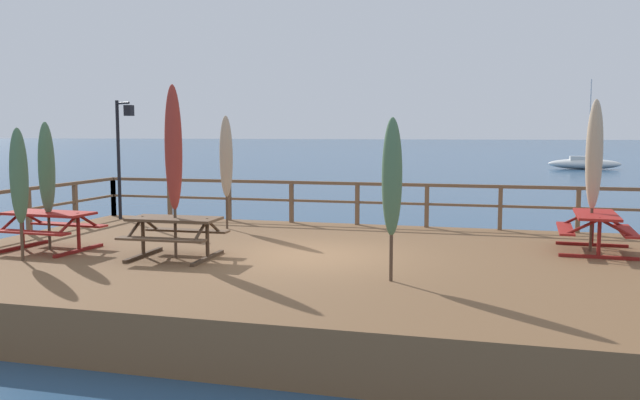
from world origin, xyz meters
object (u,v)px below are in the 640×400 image
(lamp_post_hooked, at_px, (122,141))
(sailboat_distant, at_px, (584,163))
(patio_umbrella_tall_back_left, at_px, (47,169))
(picnic_table_front_left, at_px, (175,229))
(patio_umbrella_tall_mid_left, at_px, (173,149))
(patio_umbrella_short_back, at_px, (226,157))
(picnic_table_mid_centre, at_px, (596,224))
(patio_umbrella_tall_back_right, at_px, (392,178))
(picnic_table_mid_left, at_px, (50,223))
(patio_umbrella_tall_mid_right, at_px, (594,155))
(patio_umbrella_short_mid, at_px, (19,177))

(lamp_post_hooked, relative_size, sailboat_distant, 0.41)
(patio_umbrella_tall_back_left, xyz_separation_m, lamp_post_hooked, (-1.06, 4.47, 0.49))
(lamp_post_hooked, bearing_deg, picnic_table_front_left, -49.80)
(patio_umbrella_tall_mid_left, distance_m, patio_umbrella_short_back, 3.82)
(picnic_table_mid_centre, height_order, patio_umbrella_tall_back_right, patio_umbrella_tall_back_right)
(picnic_table_mid_centre, bearing_deg, patio_umbrella_tall_back_right, -134.46)
(picnic_table_front_left, relative_size, picnic_table_mid_left, 0.94)
(patio_umbrella_short_back, height_order, patio_umbrella_tall_back_right, patio_umbrella_short_back)
(patio_umbrella_tall_mid_right, height_order, patio_umbrella_tall_back_right, patio_umbrella_tall_mid_right)
(picnic_table_mid_centre, relative_size, patio_umbrella_tall_back_right, 0.72)
(patio_umbrella_tall_mid_left, xyz_separation_m, patio_umbrella_tall_back_right, (4.18, -0.84, -0.41))
(patio_umbrella_tall_back_right, distance_m, lamp_post_hooked, 9.80)
(patio_umbrella_tall_back_left, xyz_separation_m, sailboat_distant, (16.11, 49.87, -1.94))
(patio_umbrella_tall_back_left, height_order, patio_umbrella_short_mid, patio_umbrella_tall_back_left)
(patio_umbrella_tall_mid_right, relative_size, lamp_post_hooked, 0.94)
(patio_umbrella_short_mid, distance_m, patio_umbrella_tall_back_right, 6.79)
(patio_umbrella_tall_back_left, relative_size, lamp_post_hooked, 0.80)
(patio_umbrella_tall_mid_right, bearing_deg, picnic_table_front_left, -160.08)
(patio_umbrella_short_back, bearing_deg, picnic_table_mid_centre, -7.24)
(sailboat_distant, bearing_deg, patio_umbrella_tall_back_left, -107.90)
(patio_umbrella_tall_mid_left, height_order, patio_umbrella_short_back, patio_umbrella_tall_mid_left)
(patio_umbrella_short_back, bearing_deg, lamp_post_hooked, 165.48)
(patio_umbrella_short_back, xyz_separation_m, sailboat_distant, (13.81, 46.27, -2.06))
(picnic_table_mid_left, height_order, patio_umbrella_short_mid, patio_umbrella_short_mid)
(picnic_table_front_left, height_order, picnic_table_mid_left, same)
(lamp_post_hooked, height_order, sailboat_distant, sailboat_distant)
(picnic_table_mid_left, bearing_deg, patio_umbrella_short_back, 58.13)
(picnic_table_mid_centre, distance_m, lamp_post_hooked, 11.87)
(patio_umbrella_short_back, bearing_deg, picnic_table_mid_left, -121.87)
(lamp_post_hooked, bearing_deg, sailboat_distant, 69.28)
(picnic_table_front_left, xyz_separation_m, patio_umbrella_short_back, (-0.55, 3.76, 1.20))
(patio_umbrella_tall_mid_left, relative_size, lamp_post_hooked, 1.01)
(picnic_table_front_left, distance_m, picnic_table_mid_left, 2.81)
(patio_umbrella_short_mid, relative_size, sailboat_distant, 0.32)
(picnic_table_front_left, relative_size, patio_umbrella_tall_mid_left, 0.53)
(picnic_table_mid_centre, height_order, patio_umbrella_tall_mid_right, patio_umbrella_tall_mid_right)
(patio_umbrella_short_mid, bearing_deg, sailboat_distant, 72.73)
(patio_umbrella_tall_back_left, height_order, patio_umbrella_tall_mid_right, patio_umbrella_tall_mid_right)
(patio_umbrella_short_back, xyz_separation_m, lamp_post_hooked, (-3.36, 0.87, 0.36))
(patio_umbrella_short_back, bearing_deg, patio_umbrella_tall_mid_right, -6.94)
(patio_umbrella_tall_back_right, bearing_deg, sailboat_distant, 79.91)
(patio_umbrella_short_back, distance_m, patio_umbrella_short_mid, 5.14)
(patio_umbrella_tall_back_left, distance_m, patio_umbrella_short_mid, 1.14)
(patio_umbrella_tall_mid_left, distance_m, patio_umbrella_tall_back_right, 4.29)
(patio_umbrella_tall_mid_left, distance_m, lamp_post_hooked, 6.08)
(lamp_post_hooked, bearing_deg, picnic_table_mid_left, -76.26)
(picnic_table_front_left, distance_m, patio_umbrella_short_mid, 2.93)
(patio_umbrella_tall_mid_left, distance_m, patio_umbrella_tall_mid_right, 8.09)
(picnic_table_mid_left, relative_size, patio_umbrella_short_mid, 0.74)
(patio_umbrella_tall_back_left, bearing_deg, lamp_post_hooked, 103.32)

